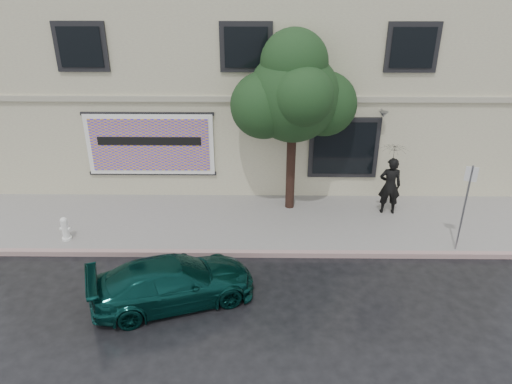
{
  "coord_description": "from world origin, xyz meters",
  "views": [
    {
      "loc": [
        0.46,
        -10.4,
        8.11
      ],
      "look_at": [
        0.33,
        2.2,
        1.7
      ],
      "focal_mm": 35.0,
      "sensor_mm": 36.0,
      "label": 1
    }
  ],
  "objects_px": {
    "fire_hydrant": "(65,229)",
    "car": "(173,282)",
    "pedestrian": "(390,186)",
    "street_tree": "(293,97)"
  },
  "relations": [
    {
      "from": "fire_hydrant",
      "to": "car",
      "type": "bearing_deg",
      "value": -56.17
    },
    {
      "from": "car",
      "to": "fire_hydrant",
      "type": "bearing_deg",
      "value": 35.32
    },
    {
      "from": "car",
      "to": "pedestrian",
      "type": "height_order",
      "value": "pedestrian"
    },
    {
      "from": "car",
      "to": "pedestrian",
      "type": "distance_m",
      "value": 7.64
    },
    {
      "from": "fire_hydrant",
      "to": "pedestrian",
      "type": "bearing_deg",
      "value": -10.2
    },
    {
      "from": "street_tree",
      "to": "car",
      "type": "bearing_deg",
      "value": -123.45
    },
    {
      "from": "fire_hydrant",
      "to": "street_tree",
      "type": "bearing_deg",
      "value": -2.91
    },
    {
      "from": "pedestrian",
      "to": "fire_hydrant",
      "type": "distance_m",
      "value": 10.02
    },
    {
      "from": "car",
      "to": "fire_hydrant",
      "type": "relative_size",
      "value": 5.41
    },
    {
      "from": "pedestrian",
      "to": "fire_hydrant",
      "type": "bearing_deg",
      "value": 14.24
    }
  ]
}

